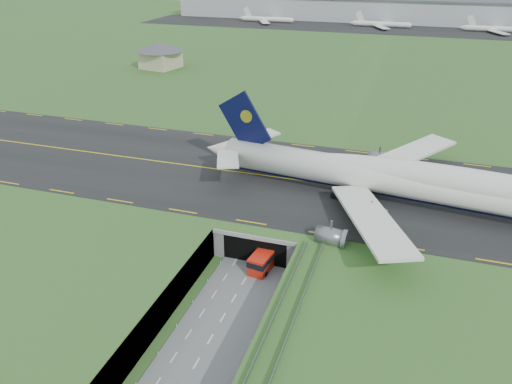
% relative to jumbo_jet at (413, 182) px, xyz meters
% --- Properties ---
extents(ground, '(900.00, 900.00, 0.00)m').
position_rel_jumbo_jet_xyz_m(ground, '(-25.86, -28.28, -11.34)').
color(ground, '#305823').
rests_on(ground, ground).
extents(airfield_deck, '(800.00, 800.00, 6.00)m').
position_rel_jumbo_jet_xyz_m(airfield_deck, '(-25.86, -28.28, -8.34)').
color(airfield_deck, gray).
rests_on(airfield_deck, ground).
extents(trench_road, '(12.00, 75.00, 0.20)m').
position_rel_jumbo_jet_xyz_m(trench_road, '(-25.86, -35.78, -11.24)').
color(trench_road, slate).
rests_on(trench_road, ground).
extents(taxiway, '(800.00, 44.00, 0.18)m').
position_rel_jumbo_jet_xyz_m(taxiway, '(-25.86, 4.72, -5.25)').
color(taxiway, black).
rests_on(taxiway, airfield_deck).
extents(tunnel_portal, '(17.00, 22.30, 6.00)m').
position_rel_jumbo_jet_xyz_m(tunnel_portal, '(-25.86, -11.57, -8.00)').
color(tunnel_portal, gray).
rests_on(tunnel_portal, ground).
extents(guideway, '(3.00, 53.00, 7.05)m').
position_rel_jumbo_jet_xyz_m(guideway, '(-14.86, -47.39, -6.01)').
color(guideway, '#A8A8A3').
rests_on(guideway, ground).
extents(jumbo_jet, '(92.66, 59.63, 19.85)m').
position_rel_jumbo_jet_xyz_m(jumbo_jet, '(0.00, 0.00, 0.00)').
color(jumbo_jet, white).
rests_on(jumbo_jet, ground).
extents(shuttle_tram, '(4.31, 8.80, 3.42)m').
position_rel_jumbo_jet_xyz_m(shuttle_tram, '(-23.75, -20.75, -9.47)').
color(shuttle_tram, red).
rests_on(shuttle_tram, ground).
extents(service_building, '(23.08, 23.08, 10.72)m').
position_rel_jumbo_jet_xyz_m(service_building, '(-106.34, 97.26, 1.01)').
color(service_building, '#BAB187').
rests_on(service_building, ground).
extents(cargo_terminal, '(320.00, 67.00, 15.60)m').
position_rel_jumbo_jet_xyz_m(cargo_terminal, '(-25.91, 271.13, 2.62)').
color(cargo_terminal, '#B2B2B2').
rests_on(cargo_terminal, ground).
extents(distant_hills, '(700.00, 91.00, 60.00)m').
position_rel_jumbo_jet_xyz_m(distant_hills, '(38.52, 401.72, -15.34)').
color(distant_hills, slate).
rests_on(distant_hills, ground).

